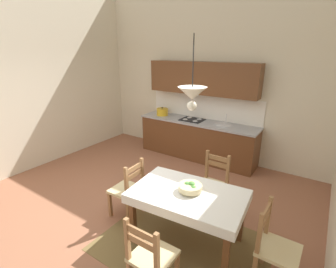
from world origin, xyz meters
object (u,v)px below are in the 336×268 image
object	(u,v)px
dining_table	(188,201)
dining_chair_window_side	(275,248)
kitchen_cabinetry	(198,122)
dining_chair_tv_side	(128,190)
pendant_lamp	(192,94)
dining_chair_camera_side	(151,258)
dining_chair_kitchen_side	(212,184)
fruit_bowl	(190,187)

from	to	relation	value
dining_table	dining_chair_window_side	distance (m)	1.09
kitchen_cabinetry	dining_chair_window_side	size ratio (longest dim) A/B	3.01
dining_chair_tv_side	pendant_lamp	bearing A→B (deg)	-0.36
dining_chair_camera_side	pendant_lamp	world-z (taller)	pendant_lamp
dining_chair_window_side	dining_chair_tv_side	bearing A→B (deg)	-179.82
kitchen_cabinetry	dining_chair_tv_side	world-z (taller)	kitchen_cabinetry
dining_chair_kitchen_side	pendant_lamp	size ratio (longest dim) A/B	1.16
dining_table	dining_chair_kitchen_side	xyz separation A→B (m)	(-0.03, 0.85, -0.18)
kitchen_cabinetry	pendant_lamp	xyz separation A→B (m)	(1.21, -2.58, 1.14)
dining_chair_kitchen_side	pendant_lamp	distance (m)	1.78
dining_chair_window_side	dining_chair_camera_side	bearing A→B (deg)	-140.54
dining_chair_camera_side	kitchen_cabinetry	bearing A→B (deg)	109.90
dining_chair_window_side	fruit_bowl	bearing A→B (deg)	178.18
dining_chair_camera_side	dining_chair_kitchen_side	size ratio (longest dim) A/B	1.00
dining_chair_tv_side	dining_table	bearing A→B (deg)	0.43
fruit_bowl	pendant_lamp	size ratio (longest dim) A/B	0.37
dining_chair_camera_side	fruit_bowl	bearing A→B (deg)	92.47
kitchen_cabinetry	dining_chair_camera_side	bearing A→B (deg)	-70.10
dining_table	dining_chair_tv_side	world-z (taller)	dining_chair_tv_side
dining_chair_camera_side	dining_chair_kitchen_side	world-z (taller)	same
kitchen_cabinetry	fruit_bowl	world-z (taller)	kitchen_cabinetry
dining_chair_tv_side	fruit_bowl	distance (m)	1.10
dining_chair_camera_side	fruit_bowl	size ratio (longest dim) A/B	3.10
dining_chair_window_side	kitchen_cabinetry	bearing A→B (deg)	131.34
kitchen_cabinetry	pendant_lamp	size ratio (longest dim) A/B	3.48
fruit_bowl	dining_table	bearing A→B (deg)	-109.15
fruit_bowl	dining_chair_camera_side	bearing A→B (deg)	-87.53
dining_chair_camera_side	pendant_lamp	xyz separation A→B (m)	(-0.03, 0.83, 1.55)
kitchen_cabinetry	dining_chair_tv_side	size ratio (longest dim) A/B	3.01
kitchen_cabinetry	dining_chair_kitchen_side	bearing A→B (deg)	-56.08
dining_table	dining_chair_kitchen_side	bearing A→B (deg)	91.90
dining_chair_kitchen_side	kitchen_cabinetry	bearing A→B (deg)	123.92
dining_chair_tv_side	pendant_lamp	distance (m)	1.87
kitchen_cabinetry	pendant_lamp	world-z (taller)	pendant_lamp
dining_chair_tv_side	dining_chair_kitchen_side	xyz separation A→B (m)	(1.00, 0.85, 0.00)
fruit_bowl	pendant_lamp	world-z (taller)	pendant_lamp
dining_table	dining_chair_window_side	size ratio (longest dim) A/B	1.61
pendant_lamp	dining_table	bearing A→B (deg)	145.79
pendant_lamp	fruit_bowl	bearing A→B (deg)	101.76
kitchen_cabinetry	dining_chair_tv_side	xyz separation A→B (m)	(0.16, -2.58, -0.41)
kitchen_cabinetry	dining_table	size ratio (longest dim) A/B	1.87
kitchen_cabinetry	dining_chair_camera_side	distance (m)	3.65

